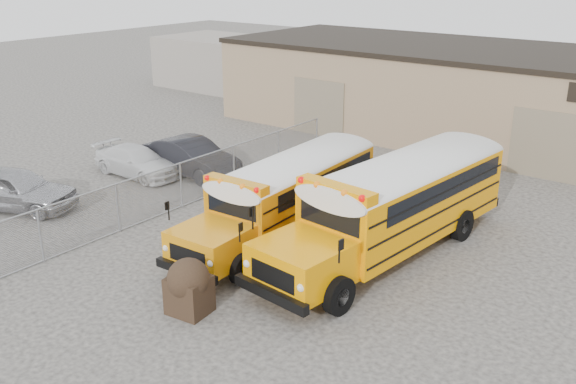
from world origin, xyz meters
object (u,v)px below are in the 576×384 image
Objects in this scene: tarp_bundle at (189,286)px; car_white at (137,161)px; car_silver at (15,189)px; car_dark at (192,157)px; school_bus_right at (490,156)px; school_bus_left at (366,151)px.

tarp_bundle reaches higher than car_white.
car_silver is 7.38m from car_dark.
school_bus_right is 2.48× the size of car_white.
car_silver is 5.50m from car_white.
school_bus_left is at bearing -64.44° from car_silver.
car_dark reaches higher than car_silver.
school_bus_right is 6.86× the size of tarp_bundle.
car_white is 2.45m from car_dark.
car_white is (0.47, 5.47, -0.17)m from car_silver.
car_silver is 0.97× the size of car_dark.
school_bus_left is 10.09m from car_white.
car_silver is 1.08× the size of car_white.
school_bus_right is 14.95m from car_white.
tarp_bundle is 10.88m from car_silver.
school_bus_right is at bearing -63.46° from car_dark.
car_dark reaches higher than car_white.
car_white is at bearing -153.92° from school_bus_right.
school_bus_right is 13.75m from tarp_bundle.
car_silver is at bearing -132.32° from school_bus_left.
school_bus_right is at bearing -64.37° from car_white.
tarp_bundle is at bearing -123.87° from car_white.
tarp_bundle is at bearing -131.95° from car_dark.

